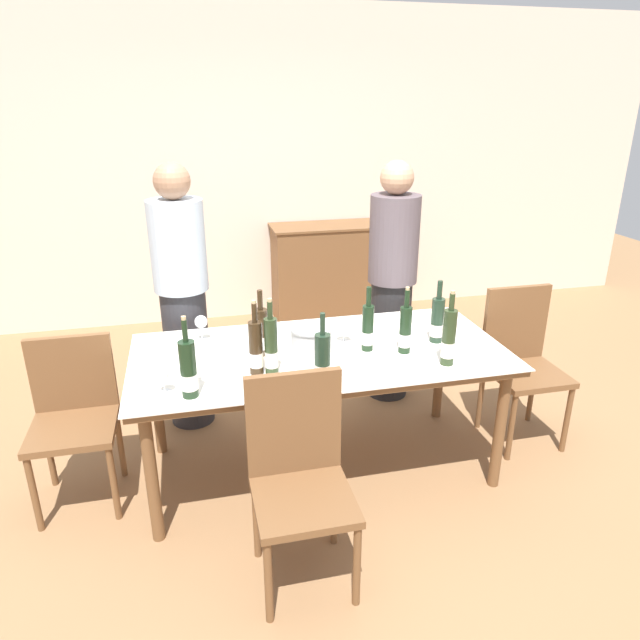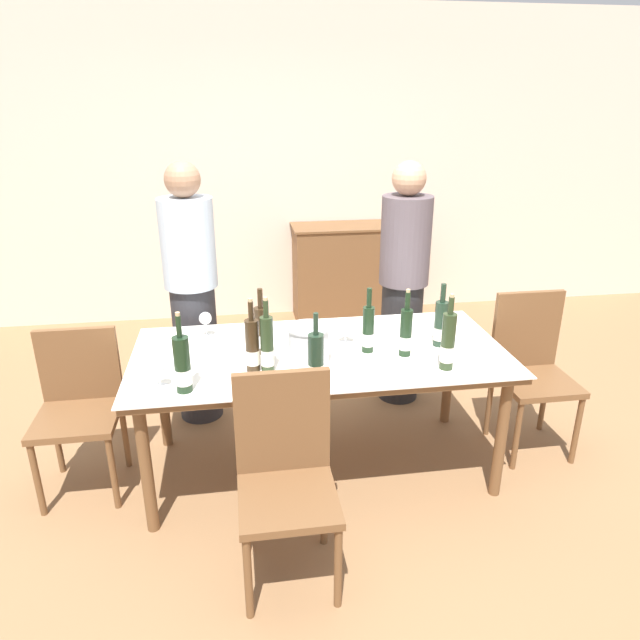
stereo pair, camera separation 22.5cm
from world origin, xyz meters
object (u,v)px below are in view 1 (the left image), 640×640
at_px(wine_bottle_1, 368,328).
at_px(wine_bottle_8, 261,333).
at_px(wine_bottle_3, 437,321).
at_px(wine_bottle_7, 188,371).
at_px(wine_bottle_0, 271,348).
at_px(sideboard_cabinet, 334,272).
at_px(chair_near_front, 299,468).
at_px(wine_bottle_4, 256,349).
at_px(wine_bottle_2, 323,361).
at_px(chair_right_end, 521,355).
at_px(wine_bottle_6, 449,339).
at_px(wine_glass_2, 163,374).
at_px(person_host, 183,301).
at_px(wine_glass_1, 344,326).
at_px(chair_left_end, 74,410).
at_px(ice_bucket, 311,345).
at_px(dining_table, 320,362).
at_px(wine_bottle_5, 405,330).
at_px(wine_glass_0, 201,323).
at_px(person_guest_left, 392,284).

xyz_separation_m(wine_bottle_1, wine_bottle_8, (-0.56, 0.08, -0.00)).
distance_m(wine_bottle_3, wine_bottle_7, 1.39).
bearing_deg(wine_bottle_0, wine_bottle_8, 93.44).
xyz_separation_m(sideboard_cabinet, chair_near_front, (-0.96, -3.07, 0.07)).
bearing_deg(wine_bottle_4, sideboard_cabinet, 67.28).
relative_size(wine_bottle_2, chair_right_end, 0.38).
distance_m(wine_bottle_1, chair_near_front, 0.90).
height_order(sideboard_cabinet, wine_bottle_7, wine_bottle_7).
relative_size(wine_bottle_0, wine_bottle_6, 1.00).
xyz_separation_m(wine_bottle_0, wine_glass_2, (-0.51, -0.08, -0.04)).
relative_size(sideboard_cabinet, person_host, 0.71).
bearing_deg(wine_bottle_6, wine_glass_1, 138.60).
distance_m(wine_bottle_7, chair_right_end, 2.06).
height_order(wine_bottle_1, chair_left_end, wine_bottle_1).
xyz_separation_m(wine_bottle_8, person_host, (-0.40, 0.68, -0.02)).
distance_m(sideboard_cabinet, ice_bucket, 2.67).
bearing_deg(sideboard_cabinet, dining_table, -106.53).
relative_size(ice_bucket, wine_bottle_3, 0.61).
relative_size(sideboard_cabinet, wine_bottle_3, 3.35).
height_order(sideboard_cabinet, wine_bottle_5, wine_bottle_5).
relative_size(wine_bottle_8, wine_glass_2, 2.52).
bearing_deg(dining_table, wine_bottle_1, -9.18).
bearing_deg(sideboard_cabinet, wine_bottle_4, -112.72).
distance_m(dining_table, wine_bottle_6, 0.70).
height_order(dining_table, wine_bottle_5, wine_bottle_5).
xyz_separation_m(wine_bottle_5, chair_right_end, (0.86, 0.20, -0.33)).
xyz_separation_m(sideboard_cabinet, chair_right_end, (0.59, -2.28, 0.09)).
distance_m(dining_table, person_host, 1.02).
bearing_deg(wine_bottle_3, wine_bottle_2, -154.26).
relative_size(wine_bottle_8, chair_right_end, 0.38).
height_order(wine_bottle_2, wine_bottle_8, wine_bottle_2).
height_order(wine_bottle_5, wine_bottle_7, wine_bottle_7).
relative_size(ice_bucket, chair_near_front, 0.23).
bearing_deg(wine_glass_0, person_guest_left, 19.77).
distance_m(sideboard_cabinet, wine_bottle_0, 2.80).
bearing_deg(wine_bottle_2, person_host, 119.81).
bearing_deg(wine_bottle_4, wine_bottle_6, -7.23).
bearing_deg(wine_glass_2, person_guest_left, 35.24).
bearing_deg(wine_bottle_0, wine_glass_2, -171.00).
xyz_separation_m(wine_bottle_0, wine_bottle_4, (-0.07, 0.03, -0.01)).
bearing_deg(wine_bottle_0, wine_bottle_6, -6.00).
height_order(wine_bottle_5, chair_left_end, wine_bottle_5).
distance_m(sideboard_cabinet, wine_bottle_5, 2.53).
xyz_separation_m(sideboard_cabinet, wine_glass_1, (-0.55, -2.29, 0.38)).
bearing_deg(wine_bottle_0, sideboard_cabinet, 68.87).
bearing_deg(person_host, sideboard_cabinet, 49.62).
relative_size(wine_bottle_6, wine_bottle_7, 1.01).
height_order(wine_bottle_1, wine_bottle_3, wine_bottle_1).
bearing_deg(chair_right_end, wine_glass_0, 173.75).
height_order(wine_bottle_0, wine_bottle_6, same).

